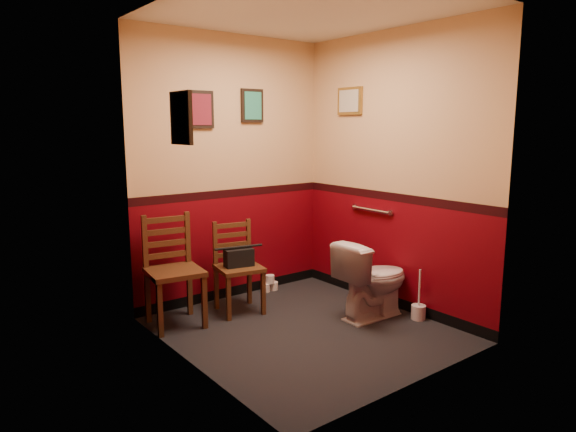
# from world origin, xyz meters

# --- Properties ---
(floor) EXTENTS (2.20, 2.40, 0.00)m
(floor) POSITION_xyz_m (0.00, 0.00, 0.00)
(floor) COLOR black
(floor) RESTS_ON ground
(ceiling) EXTENTS (2.20, 2.40, 0.00)m
(ceiling) POSITION_xyz_m (0.00, 0.00, 2.70)
(ceiling) COLOR silver
(ceiling) RESTS_ON ground
(wall_back) EXTENTS (2.20, 0.00, 2.70)m
(wall_back) POSITION_xyz_m (0.00, 1.20, 1.35)
(wall_back) COLOR #5D030B
(wall_back) RESTS_ON ground
(wall_front) EXTENTS (2.20, 0.00, 2.70)m
(wall_front) POSITION_xyz_m (0.00, -1.20, 1.35)
(wall_front) COLOR #5D030B
(wall_front) RESTS_ON ground
(wall_left) EXTENTS (0.00, 2.40, 2.70)m
(wall_left) POSITION_xyz_m (-1.10, 0.00, 1.35)
(wall_left) COLOR #5D030B
(wall_left) RESTS_ON ground
(wall_right) EXTENTS (0.00, 2.40, 2.70)m
(wall_right) POSITION_xyz_m (1.10, 0.00, 1.35)
(wall_right) COLOR #5D030B
(wall_right) RESTS_ON ground
(grab_bar) EXTENTS (0.05, 0.56, 0.06)m
(grab_bar) POSITION_xyz_m (1.07, 0.25, 0.95)
(grab_bar) COLOR silver
(grab_bar) RESTS_ON wall_right
(framed_print_back_a) EXTENTS (0.28, 0.04, 0.36)m
(framed_print_back_a) POSITION_xyz_m (-0.35, 1.18, 1.95)
(framed_print_back_a) COLOR black
(framed_print_back_a) RESTS_ON wall_back
(framed_print_back_b) EXTENTS (0.26, 0.04, 0.34)m
(framed_print_back_b) POSITION_xyz_m (0.25, 1.18, 2.00)
(framed_print_back_b) COLOR black
(framed_print_back_b) RESTS_ON wall_back
(framed_print_left) EXTENTS (0.04, 0.30, 0.38)m
(framed_print_left) POSITION_xyz_m (-1.08, 0.10, 1.85)
(framed_print_left) COLOR black
(framed_print_left) RESTS_ON wall_left
(framed_print_right) EXTENTS (0.04, 0.34, 0.28)m
(framed_print_right) POSITION_xyz_m (1.08, 0.60, 2.05)
(framed_print_right) COLOR olive
(framed_print_right) RESTS_ON wall_right
(toilet) EXTENTS (0.76, 0.44, 0.73)m
(toilet) POSITION_xyz_m (0.72, -0.13, 0.37)
(toilet) COLOR white
(toilet) RESTS_ON floor
(toilet_brush) EXTENTS (0.13, 0.13, 0.48)m
(toilet_brush) POSITION_xyz_m (1.02, -0.44, 0.08)
(toilet_brush) COLOR silver
(toilet_brush) RESTS_ON floor
(chair_left) EXTENTS (0.53, 0.53, 1.00)m
(chair_left) POSITION_xyz_m (-0.84, 0.86, 0.50)
(chair_left) COLOR #59351A
(chair_left) RESTS_ON floor
(chair_right) EXTENTS (0.48, 0.48, 0.88)m
(chair_right) POSITION_xyz_m (-0.20, 0.80, 0.44)
(chair_right) COLOR #59351A
(chair_right) RESTS_ON floor
(handbag) EXTENTS (0.30, 0.19, 0.20)m
(handbag) POSITION_xyz_m (-0.21, 0.76, 0.55)
(handbag) COLOR black
(handbag) RESTS_ON chair_right
(tp_stack) EXTENTS (0.21, 0.11, 0.18)m
(tp_stack) POSITION_xyz_m (0.40, 1.10, 0.07)
(tp_stack) COLOR silver
(tp_stack) RESTS_ON floor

